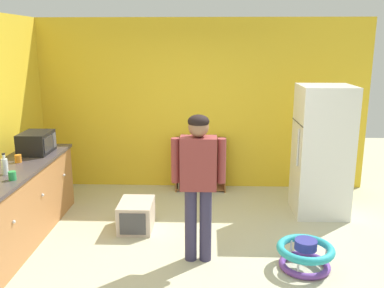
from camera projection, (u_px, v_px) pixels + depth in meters
ground_plane at (200, 253)px, 4.76m from camera, size 12.00×12.00×0.00m
back_wall at (203, 105)px, 6.70m from camera, size 5.20×0.06×2.70m
kitchen_counter at (18, 203)px, 5.03m from camera, size 0.65×2.34×0.90m
refrigerator at (322, 151)px, 5.70m from camera, size 0.73×0.68×1.78m
bookshelf at (197, 167)px, 6.75m from camera, size 0.80×0.28×0.85m
standing_person at (198, 175)px, 4.40m from camera, size 0.57×0.22×1.62m
baby_walker at (305, 254)px, 4.41m from camera, size 0.60×0.60×0.32m
pet_carrier at (136, 215)px, 5.35m from camera, size 0.42×0.55×0.36m
microwave at (36, 143)px, 5.52m from camera, size 0.37×0.48×0.28m
clear_bottle at (5, 166)px, 4.63m from camera, size 0.07×0.07×0.25m
orange_cup at (18, 159)px, 5.12m from camera, size 0.08×0.08×0.09m
teal_cup at (33, 143)px, 5.89m from camera, size 0.08×0.08×0.09m
green_cup at (12, 176)px, 4.46m from camera, size 0.08×0.08×0.09m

